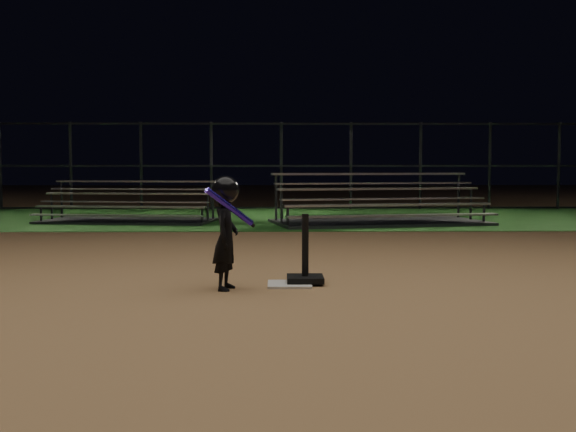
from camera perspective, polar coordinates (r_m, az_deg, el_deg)
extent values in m
plane|color=#A17549|center=(7.32, 0.13, -5.63)|extent=(80.00, 80.00, 0.00)
cube|color=#1E4F19|center=(17.26, -0.48, -0.05)|extent=(60.00, 8.00, 0.01)
cube|color=beige|center=(7.32, 0.13, -5.54)|extent=(0.45, 0.45, 0.02)
cube|color=black|center=(7.41, 1.40, -5.09)|extent=(0.38, 0.38, 0.06)
cylinder|color=black|center=(7.36, 1.40, -2.36)|extent=(0.07, 0.07, 0.65)
imported|color=black|center=(7.03, -5.05, -1.85)|extent=(0.31, 0.41, 1.02)
sphere|color=black|center=(6.99, -5.08, 2.14)|extent=(0.28, 0.28, 0.28)
cylinder|color=#2F19D8|center=(6.85, -4.74, 0.73)|extent=(0.47, 0.32, 0.39)
cylinder|color=black|center=(6.97, -3.36, -0.38)|extent=(0.18, 0.13, 0.14)
cube|color=silver|center=(15.48, -13.40, 0.74)|extent=(3.72, 0.73, 0.04)
cube|color=silver|center=(15.25, -13.73, 0.05)|extent=(3.72, 0.73, 0.03)
cube|color=silver|center=(15.95, -12.78, 1.78)|extent=(3.72, 0.73, 0.04)
cube|color=silver|center=(15.71, -13.09, 1.13)|extent=(3.72, 0.73, 0.03)
cube|color=silver|center=(16.42, -12.19, 2.76)|extent=(3.72, 0.73, 0.04)
cube|color=silver|center=(16.18, -12.48, 2.14)|extent=(3.72, 0.73, 0.03)
cube|color=#38383D|center=(15.98, -12.75, -0.39)|extent=(3.94, 2.31, 0.06)
cube|color=silver|center=(14.64, 8.16, 0.90)|extent=(4.41, 1.12, 0.04)
cube|color=silver|center=(14.36, 8.58, 0.04)|extent=(4.41, 1.12, 0.03)
cube|color=silver|center=(15.20, 7.38, 2.20)|extent=(4.41, 1.12, 0.04)
cube|color=silver|center=(14.91, 7.77, 1.39)|extent=(4.41, 1.12, 0.03)
cube|color=silver|center=(15.77, 6.65, 3.40)|extent=(4.41, 1.12, 0.04)
cube|color=silver|center=(15.48, 7.01, 2.64)|extent=(4.41, 1.12, 0.03)
cube|color=#38383D|center=(15.24, 7.35, -0.52)|extent=(4.77, 2.98, 0.07)
cube|color=#38383D|center=(20.25, -0.55, 0.67)|extent=(20.00, 0.05, 0.05)
cube|color=#38383D|center=(20.21, -0.55, 4.07)|extent=(20.00, 0.05, 0.05)
cube|color=#38383D|center=(20.25, -0.55, 7.47)|extent=(20.00, 0.05, 0.05)
cylinder|color=#38383D|center=(20.79, -14.50, 3.94)|extent=(0.08, 0.08, 2.50)
cylinder|color=#38383D|center=(20.21, -0.55, 4.07)|extent=(0.08, 0.08, 2.50)
cylinder|color=#38383D|center=(20.85, 13.35, 3.96)|extent=(0.08, 0.08, 2.50)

